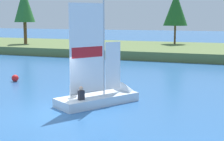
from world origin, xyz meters
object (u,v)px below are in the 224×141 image
shoreline_tree_midleft (176,9)px  channel_buoy (15,78)px  sailboat (109,94)px  shoreline_tree_left (24,5)px

shoreline_tree_midleft → channel_buoy: 26.43m
shoreline_tree_midleft → sailboat: (1.85, -28.17, -5.00)m
shoreline_tree_midleft → channel_buoy: (-6.21, -25.17, -5.17)m
shoreline_tree_midleft → shoreline_tree_left: bearing=-160.7°
shoreline_tree_left → shoreline_tree_midleft: (18.26, 6.38, -0.47)m
shoreline_tree_left → sailboat: (20.10, -21.80, -5.47)m
shoreline_tree_midleft → sailboat: bearing=-86.3°
sailboat → channel_buoy: bearing=101.1°
shoreline_tree_left → channel_buoy: 23.02m
shoreline_tree_left → channel_buoy: shoreline_tree_left is taller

